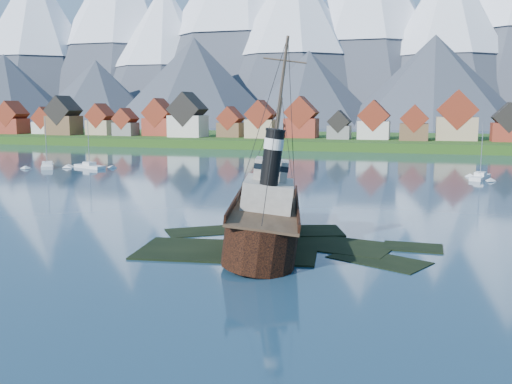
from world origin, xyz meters
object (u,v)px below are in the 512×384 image
(sailboat_c, at_px, (90,167))
(sailboat_a, at_px, (47,167))
(tugboat_wreck, at_px, (266,215))
(sailboat_d, at_px, (480,178))

(sailboat_c, bearing_deg, sailboat_a, 125.67)
(tugboat_wreck, relative_size, sailboat_a, 2.27)
(tugboat_wreck, bearing_deg, sailboat_d, 53.70)
(tugboat_wreck, height_order, sailboat_a, tugboat_wreck)
(sailboat_c, distance_m, sailboat_d, 87.74)
(tugboat_wreck, xyz_separation_m, sailboat_c, (-60.30, 59.83, -2.59))
(tugboat_wreck, bearing_deg, sailboat_a, 127.54)
(tugboat_wreck, xyz_separation_m, sailboat_d, (27.34, 64.07, -2.58))
(sailboat_d, bearing_deg, tugboat_wreck, -95.37)
(sailboat_d, bearing_deg, sailboat_c, -159.50)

